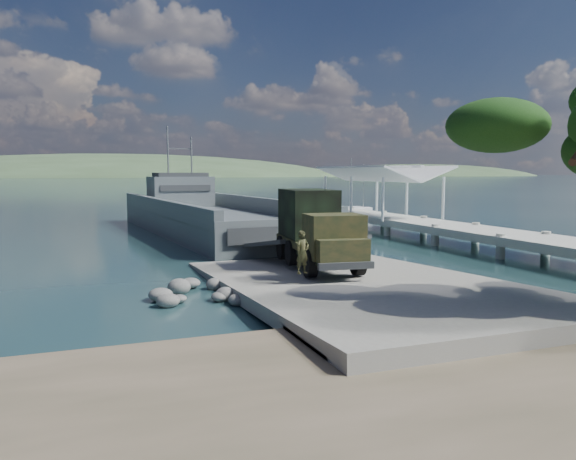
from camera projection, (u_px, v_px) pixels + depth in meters
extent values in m
plane|color=#19393C|center=(347.00, 288.00, 23.08)|extent=(1400.00, 1400.00, 0.00)
cube|color=gray|center=(358.00, 287.00, 22.12)|extent=(10.00, 18.00, 0.50)
cube|color=#B7B8AD|center=(392.00, 220.00, 44.29)|extent=(4.00, 44.00, 0.50)
cube|color=#4D575B|center=(211.00, 227.00, 44.07)|extent=(10.47, 28.19, 2.30)
cube|color=#4D575B|center=(161.00, 207.00, 42.26)|extent=(2.76, 27.57, 1.20)
cube|color=#4D575B|center=(256.00, 205.00, 45.54)|extent=(2.76, 27.57, 1.20)
cube|color=#4D575B|center=(284.00, 240.00, 31.69)|extent=(8.29, 1.03, 2.39)
cube|color=#4D575B|center=(180.00, 192.00, 52.09)|extent=(5.80, 4.11, 2.76)
cube|color=#303336|center=(180.00, 175.00, 51.93)|extent=(4.82, 3.30, 0.37)
cylinder|color=gray|center=(168.00, 151.00, 51.24)|extent=(0.15, 0.15, 4.60)
cylinder|color=gray|center=(191.00, 157.00, 52.23)|extent=(0.15, 0.15, 3.68)
cylinder|color=black|center=(310.00, 263.00, 22.62)|extent=(0.54, 1.20, 1.16)
cylinder|color=black|center=(358.00, 261.00, 23.10)|extent=(0.54, 1.20, 1.16)
cylinder|color=black|center=(292.00, 253.00, 25.55)|extent=(0.54, 1.20, 1.16)
cylinder|color=black|center=(335.00, 251.00, 26.03)|extent=(0.54, 1.20, 1.16)
cylinder|color=black|center=(283.00, 248.00, 27.27)|extent=(0.54, 1.20, 1.16)
cylinder|color=black|center=(323.00, 246.00, 27.75)|extent=(0.54, 1.20, 1.16)
cube|color=black|center=(317.00, 251.00, 25.26)|extent=(2.76, 6.96, 0.22)
cube|color=black|center=(334.00, 236.00, 22.84)|extent=(2.43, 2.04, 1.78)
cube|color=black|center=(342.00, 250.00, 21.85)|extent=(2.13, 1.04, 0.89)
cube|color=black|center=(309.00, 241.00, 26.43)|extent=(2.71, 4.34, 0.31)
cube|color=black|center=(308.00, 213.00, 26.47)|extent=(2.53, 3.62, 2.23)
cube|color=#303336|center=(346.00, 266.00, 21.47)|extent=(2.24, 0.49, 0.27)
imported|color=black|center=(302.00, 262.00, 21.35)|extent=(0.70, 0.57, 1.64)
cube|color=white|center=(351.00, 214.00, 60.43)|extent=(1.74, 5.33, 0.86)
cube|color=white|center=(355.00, 209.00, 59.49)|extent=(1.40, 1.59, 0.58)
cylinder|color=gray|center=(351.00, 185.00, 60.11)|extent=(0.10, 0.10, 5.75)
cube|color=white|center=(363.00, 214.00, 61.04)|extent=(2.40, 4.93, 0.78)
cube|color=white|center=(365.00, 210.00, 60.13)|extent=(1.48, 1.61, 0.52)
cylinder|color=gray|center=(363.00, 188.00, 60.75)|extent=(0.09, 0.09, 5.17)
ellipsoid|color=#14370F|center=(497.00, 126.00, 17.74)|extent=(3.11, 3.11, 1.77)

